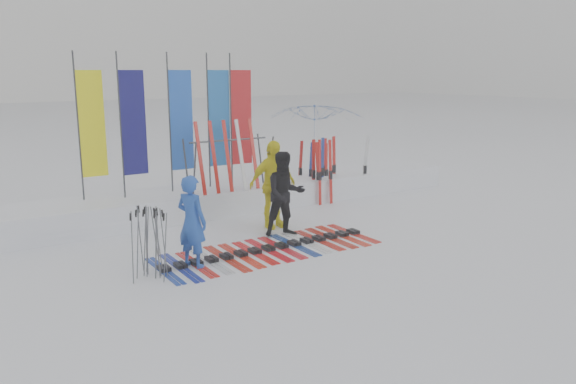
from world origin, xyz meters
TOP-DOWN VIEW (x-y plane):
  - ground at (0.00, 0.00)m, footprint 120.00×120.00m
  - snow_bank at (0.00, 4.60)m, footprint 14.00×1.60m
  - person_blue at (-2.08, 1.15)m, footprint 0.61×0.71m
  - person_black at (0.33, 1.91)m, footprint 0.99×0.85m
  - person_yellow at (0.44, 2.59)m, footprint 1.13×0.47m
  - tent_canopy at (3.90, 5.79)m, footprint 3.18×3.23m
  - ski_row at (-0.49, 1.22)m, footprint 4.36×1.70m
  - pole_cluster at (-2.86, 1.06)m, footprint 0.59×0.83m
  - feather_flags at (-0.90, 4.73)m, footprint 4.13×0.28m
  - ski_rack at (0.21, 4.20)m, footprint 2.04×0.80m
  - upright_skis at (3.04, 4.22)m, footprint 1.75×1.11m

SIDE VIEW (x-z plane):
  - ground at x=0.00m, z-range 0.00..0.00m
  - ski_row at x=-0.49m, z-range 0.00..0.07m
  - snow_bank at x=0.00m, z-range 0.00..0.60m
  - pole_cluster at x=-2.86m, z-range -0.02..1.22m
  - upright_skis at x=3.04m, z-range -0.04..1.65m
  - person_blue at x=-2.08m, z-range 0.00..1.64m
  - person_black at x=0.33m, z-range 0.00..1.77m
  - person_yellow at x=0.44m, z-range 0.00..1.92m
  - tent_canopy at x=3.90m, z-range 0.00..2.53m
  - ski_rack at x=0.21m, z-range 0.77..2.00m
  - feather_flags at x=-0.90m, z-range 0.64..3.84m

